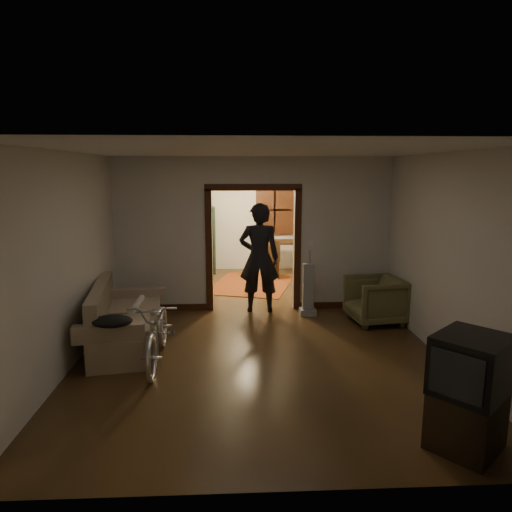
{
  "coord_description": "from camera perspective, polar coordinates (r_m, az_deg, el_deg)",
  "views": [
    {
      "loc": [
        -0.35,
        -7.51,
        2.56
      ],
      "look_at": [
        0.0,
        -0.3,
        1.2
      ],
      "focal_mm": 32.0,
      "sensor_mm": 36.0,
      "label": 1
    }
  ],
  "objects": [
    {
      "name": "floor",
      "position": [
        7.94,
        -0.11,
        -8.13
      ],
      "size": [
        5.0,
        8.5,
        0.01
      ],
      "primitive_type": "cube",
      "color": "#322010",
      "rests_on": "ground"
    },
    {
      "name": "ceiling",
      "position": [
        7.52,
        -0.11,
        12.5
      ],
      "size": [
        5.0,
        8.5,
        0.01
      ],
      "primitive_type": "cube",
      "color": "white",
      "rests_on": "floor"
    },
    {
      "name": "wall_back",
      "position": [
        11.82,
        -1.07,
        5.05
      ],
      "size": [
        5.0,
        0.02,
        2.8
      ],
      "primitive_type": "cube",
      "color": "beige",
      "rests_on": "floor"
    },
    {
      "name": "wall_left",
      "position": [
        7.9,
        -18.56,
        1.67
      ],
      "size": [
        0.02,
        8.5,
        2.8
      ],
      "primitive_type": "cube",
      "color": "beige",
      "rests_on": "floor"
    },
    {
      "name": "wall_right",
      "position": [
        8.11,
        17.83,
        1.94
      ],
      "size": [
        0.02,
        8.5,
        2.8
      ],
      "primitive_type": "cube",
      "color": "beige",
      "rests_on": "floor"
    },
    {
      "name": "partition_wall",
      "position": [
        8.35,
        -0.35,
        2.69
      ],
      "size": [
        5.0,
        0.14,
        2.8
      ],
      "primitive_type": "cube",
      "color": "beige",
      "rests_on": "floor"
    },
    {
      "name": "door_casing",
      "position": [
        8.39,
        -0.35,
        0.66
      ],
      "size": [
        1.74,
        0.2,
        2.32
      ],
      "primitive_type": "cube",
      "color": "#32170B",
      "rests_on": "floor"
    },
    {
      "name": "far_window",
      "position": [
        11.81,
        2.35,
        5.77
      ],
      "size": [
        0.98,
        0.06,
        1.28
      ],
      "primitive_type": "cube",
      "color": "black",
      "rests_on": "wall_back"
    },
    {
      "name": "chandelier",
      "position": [
        10.02,
        -0.78,
        9.48
      ],
      "size": [
        0.24,
        0.24,
        0.24
      ],
      "primitive_type": "sphere",
      "color": "#FFE0A5",
      "rests_on": "ceiling"
    },
    {
      "name": "light_switch",
      "position": [
        8.4,
        6.85,
        1.63
      ],
      "size": [
        0.08,
        0.01,
        0.12
      ],
      "primitive_type": "cube",
      "color": "silver",
      "rests_on": "partition_wall"
    },
    {
      "name": "sofa",
      "position": [
        7.03,
        -15.98,
        -7.19
      ],
      "size": [
        1.2,
        2.1,
        0.91
      ],
      "primitive_type": "cube",
      "rotation": [
        0.0,
        0.0,
        0.16
      ],
      "color": "#7A6C51",
      "rests_on": "floor"
    },
    {
      "name": "rolled_paper",
      "position": [
        7.26,
        -14.7,
        -5.92
      ],
      "size": [
        0.1,
        0.8,
        0.1
      ],
      "primitive_type": "cylinder",
      "rotation": [
        1.57,
        0.0,
        0.0
      ],
      "color": "beige",
      "rests_on": "sofa"
    },
    {
      "name": "jacket",
      "position": [
        6.11,
        -17.55,
        -7.78
      ],
      "size": [
        0.51,
        0.38,
        0.15
      ],
      "primitive_type": "ellipsoid",
      "color": "black",
      "rests_on": "sofa"
    },
    {
      "name": "bicycle",
      "position": [
        6.34,
        -12.12,
        -8.96
      ],
      "size": [
        0.66,
        1.76,
        0.91
      ],
      "primitive_type": "imported",
      "rotation": [
        0.0,
        0.0,
        0.03
      ],
      "color": "silver",
      "rests_on": "floor"
    },
    {
      "name": "armchair",
      "position": [
        8.02,
        14.66,
        -5.34
      ],
      "size": [
        0.97,
        0.95,
        0.79
      ],
      "primitive_type": "imported",
      "rotation": [
        0.0,
        0.0,
        -1.43
      ],
      "color": "brown",
      "rests_on": "floor"
    },
    {
      "name": "tv_stand",
      "position": [
        4.91,
        24.77,
        -18.1
      ],
      "size": [
        0.82,
        0.82,
        0.55
      ],
      "primitive_type": "cube",
      "rotation": [
        0.0,
        0.0,
        0.73
      ],
      "color": "black",
      "rests_on": "floor"
    },
    {
      "name": "crt_tv",
      "position": [
        4.68,
        25.3,
        -12.19
      ],
      "size": [
        0.86,
        0.85,
        0.55
      ],
      "primitive_type": "cube",
      "rotation": [
        0.0,
        0.0,
        0.73
      ],
      "color": "black",
      "rests_on": "tv_stand"
    },
    {
      "name": "vacuum",
      "position": [
        8.19,
        6.52,
        -4.18
      ],
      "size": [
        0.35,
        0.31,
        0.94
      ],
      "primitive_type": "cube",
      "rotation": [
        0.0,
        0.0,
        0.32
      ],
      "color": "gray",
      "rests_on": "floor"
    },
    {
      "name": "person",
      "position": [
        8.25,
        0.4,
        -0.24
      ],
      "size": [
        0.75,
        0.51,
        2.0
      ],
      "primitive_type": "imported",
      "rotation": [
        0.0,
        0.0,
        3.09
      ],
      "color": "black",
      "rests_on": "floor"
    },
    {
      "name": "oriental_rug",
      "position": [
        10.41,
        -0.56,
        -3.51
      ],
      "size": [
        2.21,
        2.57,
        0.02
      ],
      "primitive_type": "cube",
      "rotation": [
        0.0,
        0.0,
        -0.28
      ],
      "color": "#63250F",
      "rests_on": "floor"
    },
    {
      "name": "locker",
      "position": [
        11.46,
        -7.28,
        1.94
      ],
      "size": [
        0.89,
        0.58,
        1.67
      ],
      "primitive_type": "cube",
      "rotation": [
        0.0,
        0.0,
        0.14
      ],
      "color": "#1C2F1E",
      "rests_on": "floor"
    },
    {
      "name": "globe",
      "position": [
        11.35,
        -7.41,
        7.46
      ],
      "size": [
        0.28,
        0.28,
        0.28
      ],
      "primitive_type": "sphere",
      "color": "#1E5972",
      "rests_on": "locker"
    },
    {
      "name": "desk",
      "position": [
        11.4,
        4.88,
        -0.22
      ],
      "size": [
        1.13,
        0.66,
        0.82
      ],
      "primitive_type": "cube",
      "rotation": [
        0.0,
        0.0,
        -0.03
      ],
      "color": "black",
      "rests_on": "floor"
    },
    {
      "name": "desk_chair",
      "position": [
        10.87,
        1.8,
        -0.36
      ],
      "size": [
        0.52,
        0.52,
        0.96
      ],
      "primitive_type": "cube",
      "rotation": [
        0.0,
        0.0,
        0.26
      ],
      "color": "black",
      "rests_on": "floor"
    }
  ]
}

